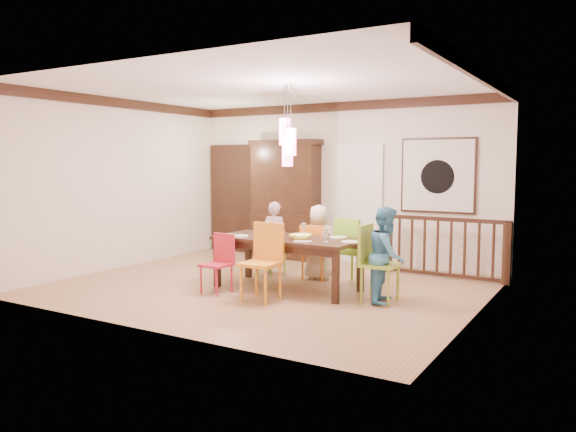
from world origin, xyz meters
The scene contains 37 objects.
floor centered at (0.00, 0.00, 0.00)m, with size 6.00×6.00×0.00m, color #936447.
ceiling centered at (0.00, 0.00, 2.90)m, with size 6.00×6.00×0.00m, color white.
wall_back centered at (0.00, 2.50, 1.45)m, with size 6.00×6.00×0.00m, color beige.
wall_left centered at (-3.00, 0.00, 1.45)m, with size 5.00×5.00×0.00m, color beige.
wall_right centered at (3.00, 0.00, 1.45)m, with size 5.00×5.00×0.00m, color beige.
crown_molding centered at (0.00, 0.00, 2.82)m, with size 6.00×5.00×0.16m, color black, non-canonical shape.
panel_door centered at (-2.40, 2.45, 1.05)m, with size 1.04×0.07×2.24m, color black.
white_doorway centered at (0.35, 2.46, 1.05)m, with size 0.97×0.05×2.22m, color silver.
painting centered at (1.80, 2.46, 1.60)m, with size 1.25×0.06×1.25m.
pendant_cluster centered at (0.36, 0.00, 2.11)m, with size 0.27×0.21×1.14m.
dining_table centered at (0.36, 0.00, 0.67)m, with size 2.10×0.98×0.75m.
chair_far_left centered at (-0.40, 0.76, 0.48)m, with size 0.46×0.46×0.85m.
chair_far_mid centered at (0.38, 0.81, 0.49)m, with size 0.44×0.44×0.86m.
chair_far_right centered at (1.05, 0.81, 0.57)m, with size 0.54×0.54×1.00m.
chair_near_left centered at (-0.37, -0.72, 0.47)m, with size 0.41×0.41×0.82m.
chair_near_mid centered at (0.40, -0.77, 0.58)m, with size 0.47×0.47×1.02m.
chair_end_right centered at (1.77, -0.01, 0.57)m, with size 0.46×0.46×1.00m.
china_hutch centered at (-1.05, 2.30, 1.13)m, with size 1.42×0.46×2.24m.
balustrade centered at (2.07, 1.95, 0.50)m, with size 2.02×0.15×0.96m.
person_far_left centered at (-0.37, 0.81, 0.60)m, with size 0.43×0.29×1.19m, color #D29FAE.
person_far_mid centered at (0.41, 0.85, 0.58)m, with size 0.57×0.37×1.17m, color beige.
person_end_right centered at (1.85, -0.01, 0.63)m, with size 0.61×0.47×1.25m, color teal.
serving_bowl centered at (0.64, -0.14, 0.79)m, with size 0.31×0.31×0.08m, color yellow.
small_bowl centered at (0.06, -0.03, 0.78)m, with size 0.20×0.20×0.06m, color white.
cup_left centered at (-0.02, -0.22, 0.79)m, with size 0.11×0.11×0.09m, color silver.
cup_right centered at (0.86, 0.20, 0.80)m, with size 0.10×0.10×0.10m, color silver.
plate_far_left centered at (-0.27, 0.31, 0.76)m, with size 0.26×0.26×0.01m, color white.
plate_far_mid centered at (0.42, 0.36, 0.76)m, with size 0.26×0.26×0.01m, color white.
plate_far_right centered at (0.99, 0.31, 0.76)m, with size 0.26×0.26×0.01m, color white.
plate_near_left centered at (-0.30, -0.27, 0.76)m, with size 0.26×0.26×0.01m, color white.
plate_near_mid centered at (0.75, -0.27, 0.76)m, with size 0.26×0.26×0.01m, color white.
plate_end_right centered at (1.34, -0.01, 0.76)m, with size 0.26×0.26×0.01m, color white.
wine_glass_a centered at (-0.11, 0.20, 0.84)m, with size 0.08×0.08×0.19m, color #590C19, non-canonical shape.
wine_glass_b centered at (0.48, 0.25, 0.84)m, with size 0.08×0.08×0.19m, color silver, non-canonical shape.
wine_glass_c centered at (0.26, -0.27, 0.84)m, with size 0.08×0.08×0.19m, color #590C19, non-canonical shape.
wine_glass_d centered at (1.05, -0.16, 0.84)m, with size 0.08×0.08×0.19m, color silver, non-canonical shape.
napkin centered at (0.26, -0.34, 0.76)m, with size 0.18×0.14×0.01m, color #D83359.
Camera 1 is at (4.40, -6.84, 1.81)m, focal length 35.00 mm.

